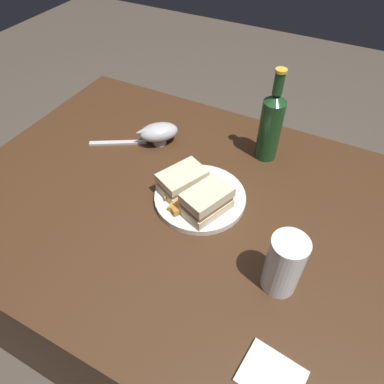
{
  "coord_description": "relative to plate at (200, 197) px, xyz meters",
  "views": [
    {
      "loc": [
        0.31,
        -0.55,
        1.39
      ],
      "look_at": [
        0.02,
        0.01,
        0.73
      ],
      "focal_mm": 32.79,
      "sensor_mm": 36.0,
      "label": 1
    }
  ],
  "objects": [
    {
      "name": "pint_glass",
      "position": [
        0.26,
        -0.14,
        0.06
      ],
      "size": [
        0.08,
        0.08,
        0.15
      ],
      "color": "white",
      "rests_on": "dining_table"
    },
    {
      "name": "potato_wedge_back",
      "position": [
        -0.08,
        -0.04,
        0.02
      ],
      "size": [
        0.04,
        0.05,
        0.02
      ],
      "primitive_type": "cube",
      "rotation": [
        0.0,
        0.0,
        5.26
      ],
      "color": "#B77F33",
      "rests_on": "plate"
    },
    {
      "name": "potato_wedge_left_edge",
      "position": [
        -0.02,
        -0.07,
        0.02
      ],
      "size": [
        0.04,
        0.05,
        0.02
      ],
      "primitive_type": "cube",
      "rotation": [
        0.0,
        0.0,
        0.94
      ],
      "color": "#AD702D",
      "rests_on": "plate"
    },
    {
      "name": "napkin",
      "position": [
        0.31,
        -0.33,
        -0.0
      ],
      "size": [
        0.12,
        0.1,
        0.01
      ],
      "primitive_type": "cube",
      "rotation": [
        0.0,
        0.0,
        -0.12
      ],
      "color": "silver",
      "rests_on": "dining_table"
    },
    {
      "name": "sandwich_half_right",
      "position": [
        0.04,
        -0.04,
        0.04
      ],
      "size": [
        0.12,
        0.14,
        0.07
      ],
      "color": "beige",
      "rests_on": "plate"
    },
    {
      "name": "fork",
      "position": [
        -0.34,
        0.1,
        -0.0
      ],
      "size": [
        0.16,
        0.1,
        0.01
      ],
      "primitive_type": "cube",
      "rotation": [
        0.0,
        0.0,
        3.67
      ],
      "color": "silver",
      "rests_on": "dining_table"
    },
    {
      "name": "cider_bottle",
      "position": [
        0.09,
        0.25,
        0.1
      ],
      "size": [
        0.06,
        0.06,
        0.28
      ],
      "color": "#19421E",
      "rests_on": "dining_table"
    },
    {
      "name": "plate",
      "position": [
        0.0,
        0.0,
        0.0
      ],
      "size": [
        0.24,
        0.24,
        0.02
      ],
      "primitive_type": "cylinder",
      "color": "silver",
      "rests_on": "dining_table"
    },
    {
      "name": "dining_table",
      "position": [
        -0.04,
        -0.02,
        -0.36
      ],
      "size": [
        1.23,
        0.89,
        0.7
      ],
      "primitive_type": "cube",
      "color": "#422816",
      "rests_on": "ground"
    },
    {
      "name": "potato_wedge_stray",
      "position": [
        0.01,
        -0.04,
        0.02
      ],
      "size": [
        0.05,
        0.06,
        0.02
      ],
      "primitive_type": "cube",
      "rotation": [
        0.0,
        0.0,
        5.36
      ],
      "color": "#B77F33",
      "rests_on": "plate"
    },
    {
      "name": "gravy_boat",
      "position": [
        -0.22,
        0.16,
        0.03
      ],
      "size": [
        0.14,
        0.13,
        0.07
      ],
      "color": "#B7B7BC",
      "rests_on": "dining_table"
    },
    {
      "name": "sandwich_half_left",
      "position": [
        -0.05,
        0.0,
        0.04
      ],
      "size": [
        0.12,
        0.14,
        0.06
      ],
      "color": "beige",
      "rests_on": "plate"
    },
    {
      "name": "potato_wedge_right_edge",
      "position": [
        -0.04,
        -0.07,
        0.02
      ],
      "size": [
        0.02,
        0.04,
        0.02
      ],
      "primitive_type": "cube",
      "rotation": [
        0.0,
        0.0,
        1.56
      ],
      "color": "gold",
      "rests_on": "plate"
    },
    {
      "name": "potato_wedge_front",
      "position": [
        0.0,
        -0.06,
        0.02
      ],
      "size": [
        0.04,
        0.03,
        0.02
      ],
      "primitive_type": "cube",
      "rotation": [
        0.0,
        0.0,
        0.42
      ],
      "color": "gold",
      "rests_on": "plate"
    },
    {
      "name": "ground_plane",
      "position": [
        -0.04,
        -0.02,
        -0.71
      ],
      "size": [
        6.0,
        6.0,
        0.0
      ],
      "primitive_type": "plane",
      "color": "#4C4238"
    },
    {
      "name": "potato_wedge_middle",
      "position": [
        -0.08,
        -0.02,
        0.02
      ],
      "size": [
        0.05,
        0.05,
        0.02
      ],
      "primitive_type": "cube",
      "rotation": [
        0.0,
        0.0,
        2.29
      ],
      "color": "#AD702D",
      "rests_on": "plate"
    }
  ]
}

